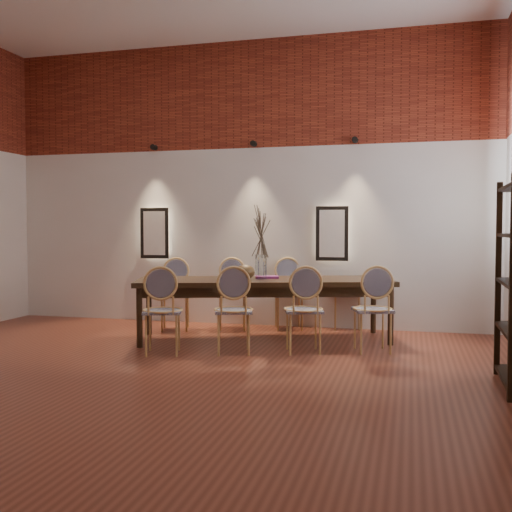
% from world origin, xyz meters
% --- Properties ---
extents(floor, '(7.00, 7.00, 0.02)m').
position_xyz_m(floor, '(0.00, 0.00, -0.01)').
color(floor, brown).
rests_on(floor, ground).
extents(wall_back, '(7.00, 0.10, 4.00)m').
position_xyz_m(wall_back, '(0.00, 3.55, 2.00)').
color(wall_back, silver).
rests_on(wall_back, ground).
extents(brick_band_back, '(7.00, 0.02, 1.50)m').
position_xyz_m(brick_band_back, '(0.00, 3.48, 3.25)').
color(brick_band_back, maroon).
rests_on(brick_band_back, ground).
extents(niche_left, '(0.36, 0.06, 0.66)m').
position_xyz_m(niche_left, '(-1.30, 3.45, 1.30)').
color(niche_left, '#FFEAC6').
rests_on(niche_left, wall_back).
extents(niche_right, '(0.36, 0.06, 0.66)m').
position_xyz_m(niche_right, '(1.30, 3.45, 1.30)').
color(niche_right, '#FFEAC6').
rests_on(niche_right, wall_back).
extents(spot_fixture_left, '(0.08, 0.10, 0.08)m').
position_xyz_m(spot_fixture_left, '(-1.30, 3.42, 2.55)').
color(spot_fixture_left, black).
rests_on(spot_fixture_left, wall_back).
extents(spot_fixture_mid, '(0.08, 0.10, 0.08)m').
position_xyz_m(spot_fixture_mid, '(0.20, 3.42, 2.55)').
color(spot_fixture_mid, black).
rests_on(spot_fixture_mid, wall_back).
extents(spot_fixture_right, '(0.08, 0.10, 0.08)m').
position_xyz_m(spot_fixture_right, '(1.60, 3.42, 2.55)').
color(spot_fixture_right, black).
rests_on(spot_fixture_right, wall_back).
extents(dining_table, '(3.24, 1.86, 0.75)m').
position_xyz_m(dining_table, '(0.60, 2.42, 0.38)').
color(dining_table, '#321E10').
rests_on(dining_table, floor).
extents(chair_near_a, '(0.55, 0.55, 0.94)m').
position_xyz_m(chair_near_a, '(-0.28, 1.34, 0.47)').
color(chair_near_a, tan).
rests_on(chair_near_a, floor).
extents(chair_near_b, '(0.55, 0.55, 0.94)m').
position_xyz_m(chair_near_b, '(0.46, 1.57, 0.47)').
color(chair_near_b, tan).
rests_on(chair_near_b, floor).
extents(chair_near_c, '(0.55, 0.55, 0.94)m').
position_xyz_m(chair_near_c, '(1.20, 1.80, 0.47)').
color(chair_near_c, tan).
rests_on(chair_near_c, floor).
extents(chair_near_d, '(0.55, 0.55, 0.94)m').
position_xyz_m(chair_near_d, '(1.93, 2.02, 0.47)').
color(chair_near_d, tan).
rests_on(chair_near_d, floor).
extents(chair_far_a, '(0.55, 0.55, 0.94)m').
position_xyz_m(chair_far_a, '(-0.74, 2.82, 0.47)').
color(chair_far_a, tan).
rests_on(chair_far_a, floor).
extents(chair_far_b, '(0.55, 0.55, 0.94)m').
position_xyz_m(chair_far_b, '(-0.00, 3.05, 0.47)').
color(chair_far_b, tan).
rests_on(chair_far_b, floor).
extents(chair_far_c, '(0.55, 0.55, 0.94)m').
position_xyz_m(chair_far_c, '(0.73, 3.28, 0.47)').
color(chair_far_c, tan).
rests_on(chair_far_c, floor).
extents(chair_far_d, '(0.55, 0.55, 0.94)m').
position_xyz_m(chair_far_d, '(1.47, 3.51, 0.47)').
color(chair_far_d, tan).
rests_on(chair_far_d, floor).
extents(vase, '(0.14, 0.14, 0.30)m').
position_xyz_m(vase, '(0.56, 2.41, 0.90)').
color(vase, silver).
rests_on(vase, dining_table).
extents(dried_branches, '(0.50, 0.50, 0.70)m').
position_xyz_m(dried_branches, '(0.56, 2.41, 1.35)').
color(dried_branches, '#493C2D').
rests_on(dried_branches, vase).
extents(bowl, '(0.24, 0.24, 0.18)m').
position_xyz_m(bowl, '(0.39, 2.30, 0.84)').
color(bowl, brown).
rests_on(bowl, dining_table).
extents(book, '(0.30, 0.25, 0.03)m').
position_xyz_m(book, '(0.62, 2.53, 0.77)').
color(book, '#842B70').
rests_on(book, dining_table).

